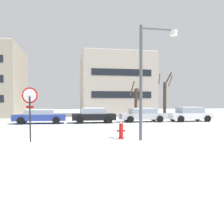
{
  "coord_description": "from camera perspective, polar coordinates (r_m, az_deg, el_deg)",
  "views": [
    {
      "loc": [
        -0.13,
        -14.11,
        1.86
      ],
      "look_at": [
        3.21,
        5.08,
        1.13
      ],
      "focal_mm": 38.33,
      "sensor_mm": 36.0,
      "label": 1
    }
  ],
  "objects": [
    {
      "name": "stop_sign",
      "position": [
        11.93,
        -19.01,
        1.87
      ],
      "size": [
        0.74,
        0.18,
        2.6
      ],
      "color": "black",
      "rests_on": "ground"
    },
    {
      "name": "fire_hydrant",
      "position": [
        12.49,
        2.19,
        -4.39
      ],
      "size": [
        0.44,
        0.3,
        0.87
      ],
      "color": "red",
      "rests_on": "ground"
    },
    {
      "name": "road_surface",
      "position": [
        17.52,
        -9.41,
        -3.97
      ],
      "size": [
        80.0,
        8.63,
        0.0
      ],
      "color": "silver",
      "rests_on": "ground"
    },
    {
      "name": "tree_far_left",
      "position": [
        28.28,
        12.5,
        3.29
      ],
      "size": [
        1.73,
        1.64,
        5.44
      ],
      "color": "#423326",
      "rests_on": "ground"
    },
    {
      "name": "tree_far_mid",
      "position": [
        28.07,
        5.75,
        2.54
      ],
      "size": [
        1.65,
        1.66,
        4.47
      ],
      "color": "#423326",
      "rests_on": "ground"
    },
    {
      "name": "parked_car_silver",
      "position": [
        23.78,
        7.3,
        -0.65
      ],
      "size": [
        4.51,
        2.01,
        1.37
      ],
      "color": "silver",
      "rests_on": "ground"
    },
    {
      "name": "building_far_right",
      "position": [
        37.96,
        0.46,
        6.15
      ],
      "size": [
        10.22,
        12.04,
        9.04
      ],
      "color": "#B2A899",
      "rests_on": "ground"
    },
    {
      "name": "parked_car_black",
      "position": [
        22.53,
        -4.42,
        -0.76
      ],
      "size": [
        4.02,
        2.06,
        1.41
      ],
      "color": "black",
      "rests_on": "ground"
    },
    {
      "name": "street_lamp",
      "position": [
        12.17,
        8.55,
        9.89
      ],
      "size": [
        1.96,
        0.36,
        5.69
      ],
      "color": "#4C4F54",
      "rests_on": "ground"
    },
    {
      "name": "ground_plane",
      "position": [
        14.23,
        -9.3,
        -5.39
      ],
      "size": [
        120.0,
        120.0,
        0.0
      ],
      "primitive_type": "plane",
      "color": "white"
    },
    {
      "name": "parked_car_white",
      "position": [
        25.43,
        18.05,
        -0.48
      ],
      "size": [
        4.32,
        2.09,
        1.46
      ],
      "color": "white",
      "rests_on": "ground"
    },
    {
      "name": "parked_car_blue",
      "position": [
        22.71,
        -16.82,
        -0.92
      ],
      "size": [
        4.6,
        2.11,
        1.3
      ],
      "color": "#283D93",
      "rests_on": "ground"
    }
  ]
}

